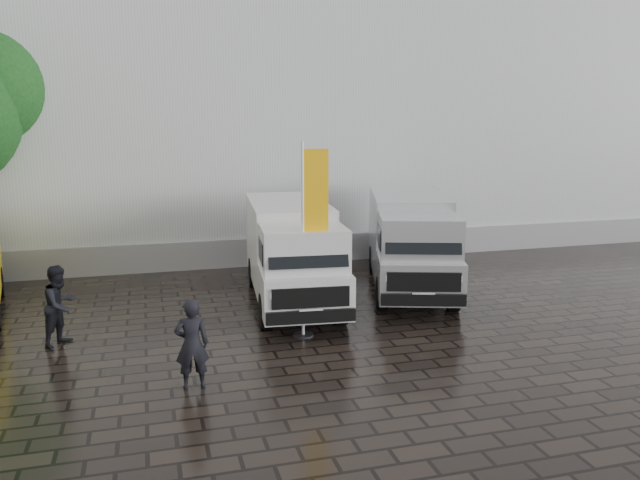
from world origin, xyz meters
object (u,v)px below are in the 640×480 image
(van_white, at_px, (292,255))
(wheelie_bin, at_px, (393,246))
(flagpole, at_px, (310,230))
(person_front, at_px, (192,344))
(person_tent, at_px, (60,305))
(van_silver, at_px, (410,244))

(van_white, relative_size, wheelie_bin, 5.92)
(flagpole, xyz_separation_m, person_front, (-3.00, -2.32, -1.71))
(wheelie_bin, bearing_deg, person_tent, -137.06)
(person_tent, bearing_deg, wheelie_bin, -25.82)
(van_silver, height_order, person_tent, van_silver)
(van_white, height_order, person_front, van_white)
(person_front, distance_m, person_tent, 4.32)
(van_white, distance_m, person_tent, 6.24)
(van_silver, xyz_separation_m, wheelie_bin, (1.01, 3.83, -0.90))
(van_silver, xyz_separation_m, flagpole, (-4.00, -3.19, 1.17))
(van_silver, height_order, person_front, van_silver)
(wheelie_bin, height_order, person_tent, person_tent)
(van_white, bearing_deg, person_front, -116.69)
(van_silver, bearing_deg, van_white, -155.89)
(van_silver, distance_m, person_front, 8.93)
(flagpole, bearing_deg, person_front, -142.27)
(flagpole, xyz_separation_m, person_tent, (-5.78, 0.98, -1.67))
(wheelie_bin, bearing_deg, person_front, -116.90)
(van_white, height_order, person_tent, van_white)
(flagpole, relative_size, wheelie_bin, 4.29)
(van_white, distance_m, wheelie_bin, 6.50)
(flagpole, distance_m, person_tent, 6.10)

